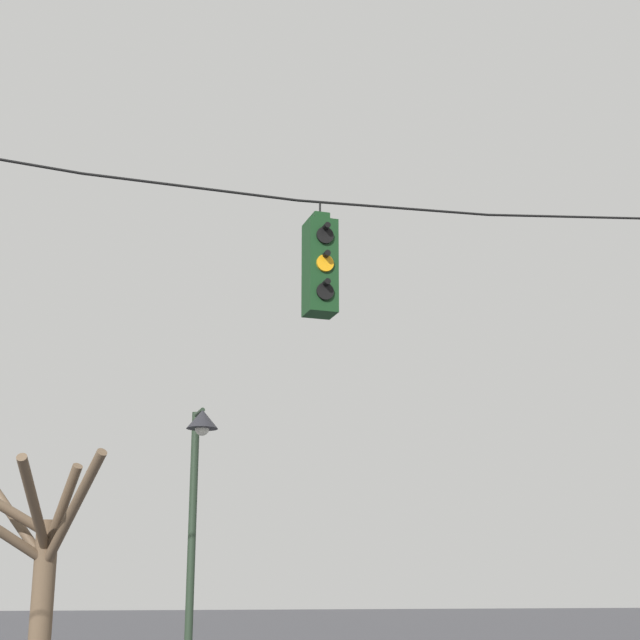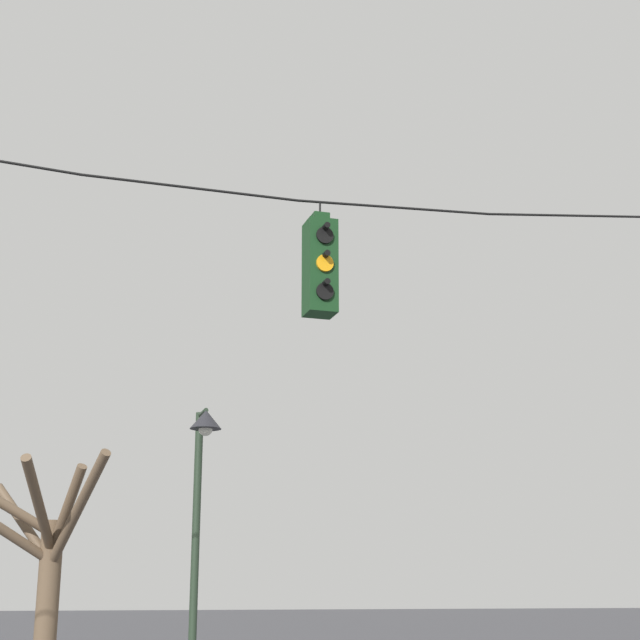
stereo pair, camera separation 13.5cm
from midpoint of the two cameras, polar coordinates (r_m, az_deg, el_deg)
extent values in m
cylinder|color=black|center=(11.20, -7.72, 7.65)|extent=(2.46, 0.03, 0.03)
cylinder|color=black|center=(11.85, 4.13, 6.52)|extent=(2.46, 0.03, 0.15)
cylinder|color=black|center=(12.99, 14.27, 5.84)|extent=(2.46, 0.03, 0.28)
cube|color=#143819|center=(11.24, -0.34, 3.04)|extent=(0.34, 0.34, 1.12)
cube|color=#143819|center=(11.45, -0.34, 5.92)|extent=(0.19, 0.19, 0.10)
cylinder|color=black|center=(11.50, -0.34, 6.50)|extent=(0.02, 0.02, 0.15)
cylinder|color=black|center=(11.19, -0.05, 4.95)|extent=(0.20, 0.03, 0.20)
cylinder|color=black|center=(11.18, 0.02, 5.46)|extent=(0.07, 0.12, 0.07)
cylinder|color=orange|center=(11.08, -0.05, 3.33)|extent=(0.20, 0.03, 0.20)
cylinder|color=black|center=(11.07, 0.02, 3.85)|extent=(0.07, 0.12, 0.07)
cylinder|color=black|center=(10.97, -0.05, 1.68)|extent=(0.20, 0.03, 0.20)
cylinder|color=black|center=(10.96, 0.02, 2.20)|extent=(0.07, 0.12, 0.07)
cylinder|color=black|center=(11.52, -0.62, 4.34)|extent=(0.20, 0.03, 0.20)
cylinder|color=black|center=(11.59, -0.69, 4.68)|extent=(0.07, 0.12, 0.07)
cylinder|color=orange|center=(11.41, -0.63, 2.76)|extent=(0.20, 0.03, 0.20)
cylinder|color=black|center=(11.48, -0.69, 3.12)|extent=(0.07, 0.12, 0.07)
cylinder|color=black|center=(11.31, -0.63, 1.15)|extent=(0.20, 0.03, 0.20)
cylinder|color=black|center=(11.38, -0.70, 1.52)|extent=(0.07, 0.12, 0.07)
cylinder|color=#233323|center=(15.07, -7.77, -13.51)|extent=(0.12, 0.12, 4.35)
cylinder|color=#233323|center=(15.04, -7.29, -5.38)|extent=(0.07, 0.52, 0.07)
cone|color=#232328|center=(14.77, -7.12, -5.75)|extent=(0.47, 0.47, 0.28)
sphere|color=silver|center=(14.74, -7.14, -6.29)|extent=(0.21, 0.21, 0.21)
cylinder|color=brown|center=(16.73, -16.12, -15.91)|extent=(0.36, 0.36, 2.79)
cylinder|color=brown|center=(15.87, -14.44, -10.68)|extent=(0.80, 2.00, 1.71)
cylinder|color=brown|center=(16.28, -15.04, -10.63)|extent=(0.53, 1.17, 1.39)
cylinder|color=brown|center=(17.15, -17.38, -11.25)|extent=(1.10, 1.00, 1.38)
cylinder|color=brown|center=(16.71, -18.20, -10.28)|extent=(1.53, 0.27, 0.94)
cylinder|color=brown|center=(15.88, -16.52, -10.35)|extent=(0.70, 1.91, 1.39)
camera|label=1|loc=(0.07, -90.35, 0.10)|focal=55.00mm
camera|label=2|loc=(0.07, 89.65, -0.10)|focal=55.00mm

